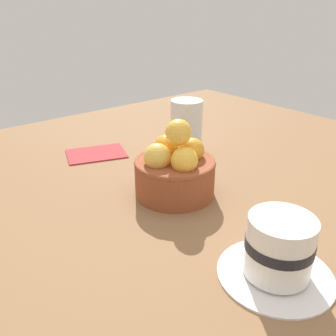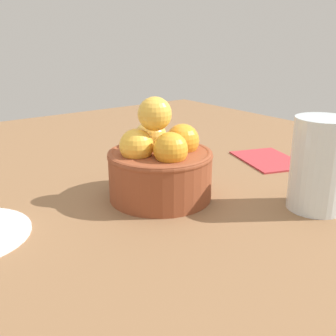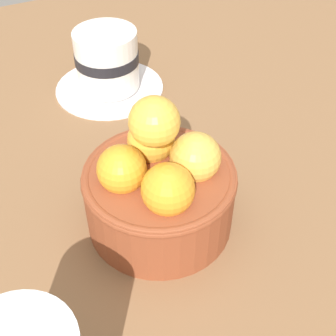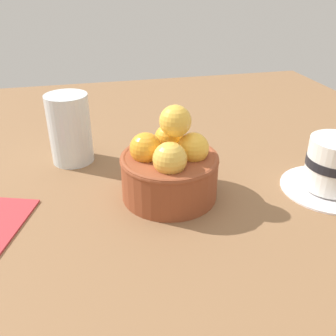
{
  "view_description": "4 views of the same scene",
  "coord_description": "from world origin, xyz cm",
  "views": [
    {
      "loc": [
        -36.78,
        -43.35,
        31.21
      ],
      "look_at": [
        -1.06,
        0.58,
        5.12
      ],
      "focal_mm": 38.56,
      "sensor_mm": 36.0,
      "label": 1
    },
    {
      "loc": [
        41.51,
        -29.97,
        21.61
      ],
      "look_at": [
        0.6,
        0.87,
        4.23
      ],
      "focal_mm": 42.7,
      "sensor_mm": 36.0,
      "label": 2
    },
    {
      "loc": [
        12.75,
        27.83,
        35.58
      ],
      "look_at": [
        -1.87,
        -2.03,
        4.69
      ],
      "focal_mm": 50.33,
      "sensor_mm": 36.0,
      "label": 3
    },
    {
      "loc": [
        -46.15,
        11.01,
        30.25
      ],
      "look_at": [
        -0.86,
        0.41,
        5.11
      ],
      "focal_mm": 39.99,
      "sensor_mm": 36.0,
      "label": 4
    }
  ],
  "objects": [
    {
      "name": "water_glass",
      "position": [
        15.0,
        13.82,
        5.96
      ],
      "size": [
        7.12,
        7.12,
        11.92
      ],
      "primitive_type": "cylinder",
      "color": "silver",
      "rests_on": "ground_plane"
    },
    {
      "name": "terracotta_bowl",
      "position": [
        -0.0,
        -0.02,
        4.8
      ],
      "size": [
        14.19,
        14.19,
        13.97
      ],
      "color": "brown",
      "rests_on": "ground_plane"
    },
    {
      "name": "ground_plane",
      "position": [
        0.0,
        0.0,
        -1.57
      ],
      "size": [
        129.55,
        114.23,
        3.14
      ],
      "primitive_type": "cube",
      "color": "brown"
    },
    {
      "name": "coffee_cup",
      "position": [
        -3.95,
        -24.26,
        3.79
      ],
      "size": [
        14.47,
        14.47,
        8.31
      ],
      "color": "white",
      "rests_on": "ground_plane"
    }
  ]
}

